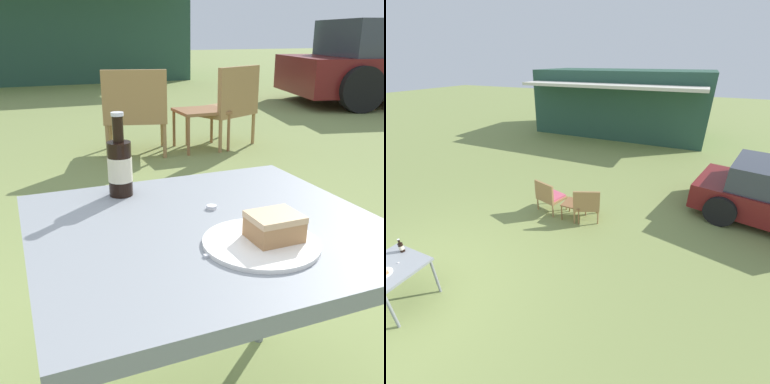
% 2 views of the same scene
% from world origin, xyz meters
% --- Properties ---
extents(ground_plane, '(60.00, 60.00, 0.00)m').
position_xyz_m(ground_plane, '(0.00, 0.00, 0.00)').
color(ground_plane, olive).
extents(cabin_building, '(8.08, 4.88, 2.98)m').
position_xyz_m(cabin_building, '(0.02, 11.85, 1.50)').
color(cabin_building, '#284C3D').
rests_on(cabin_building, ground_plane).
extents(wicker_chair_cushioned, '(0.72, 0.67, 0.83)m').
position_xyz_m(wicker_chair_cushioned, '(0.73, 3.32, 0.44)').
color(wicker_chair_cushioned, '#9E7547').
rests_on(wicker_chair_cushioned, ground_plane).
extents(wicker_chair_plain, '(0.75, 0.72, 0.83)m').
position_xyz_m(wicker_chair_plain, '(1.72, 3.30, 0.45)').
color(wicker_chair_plain, '#9E7547').
rests_on(wicker_chair_plain, ground_plane).
extents(garden_side_table, '(0.49, 0.46, 0.41)m').
position_xyz_m(garden_side_table, '(1.41, 3.28, 0.36)').
color(garden_side_table, brown).
rests_on(garden_side_table, ground_plane).
extents(patio_table, '(0.85, 0.77, 0.70)m').
position_xyz_m(patio_table, '(0.00, 0.00, 0.63)').
color(patio_table, gray).
rests_on(patio_table, ground_plane).
extents(cola_bottle_near, '(0.07, 0.07, 0.24)m').
position_xyz_m(cola_bottle_near, '(-0.14, 0.29, 0.79)').
color(cola_bottle_near, black).
rests_on(cola_bottle_near, patio_table).
extents(loose_bottle_cap, '(0.03, 0.03, 0.01)m').
position_xyz_m(loose_bottle_cap, '(0.05, 0.09, 0.71)').
color(loose_bottle_cap, silver).
rests_on(loose_bottle_cap, patio_table).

